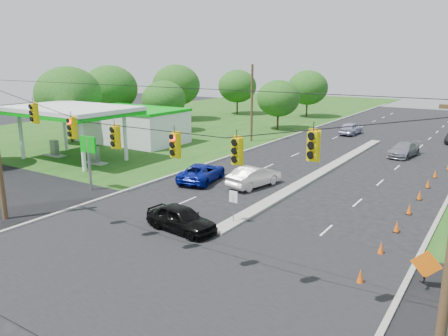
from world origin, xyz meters
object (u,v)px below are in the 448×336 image
Objects in this scene: white_sedan at (254,176)px; gas_station at (123,123)px; black_sedan at (181,219)px; blue_pickup at (202,172)px.

gas_station is at bearing -6.32° from white_sedan.
white_sedan is (20.77, -6.62, -1.79)m from gas_station.
black_sedan is 10.25m from white_sedan.
gas_station reaches higher than white_sedan.
gas_station is 4.12× the size of white_sedan.
white_sedan is 4.35m from blue_pickup.
black_sedan is 0.84× the size of blue_pickup.
gas_station reaches higher than blue_pickup.
white_sedan is at bearing -17.67° from gas_station.
gas_station reaches higher than black_sedan.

